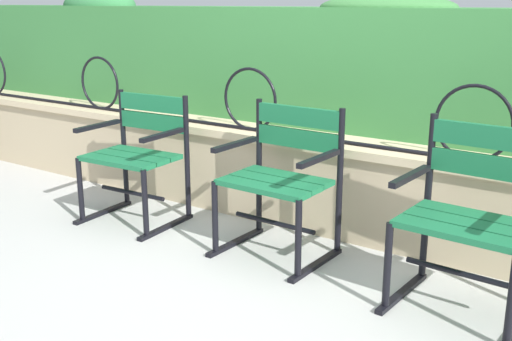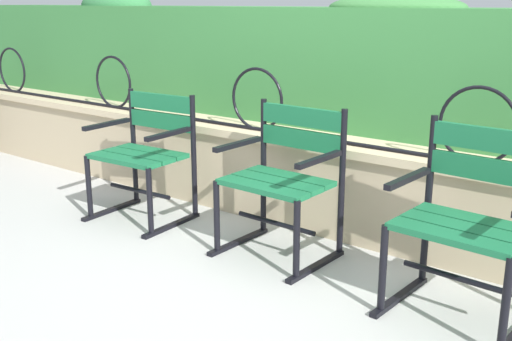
{
  "view_description": "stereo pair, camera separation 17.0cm",
  "coord_description": "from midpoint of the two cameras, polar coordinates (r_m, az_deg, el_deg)",
  "views": [
    {
      "loc": [
        1.8,
        -2.5,
        1.42
      ],
      "look_at": [
        0.0,
        0.1,
        0.55
      ],
      "focal_mm": 43.19,
      "sensor_mm": 36.0,
      "label": 1
    },
    {
      "loc": [
        1.94,
        -2.4,
        1.42
      ],
      "look_at": [
        0.0,
        0.1,
        0.55
      ],
      "focal_mm": 43.19,
      "sensor_mm": 36.0,
      "label": 2
    }
  ],
  "objects": [
    {
      "name": "ground_plane",
      "position": [
        3.4,
        -2.4,
        -9.35
      ],
      "size": [
        60.0,
        60.0,
        0.0
      ],
      "primitive_type": "plane",
      "color": "#ADADA8"
    },
    {
      "name": "stone_wall",
      "position": [
        3.97,
        5.04,
        -1.11
      ],
      "size": [
        8.45,
        0.41,
        0.59
      ],
      "color": "tan",
      "rests_on": "ground"
    },
    {
      "name": "iron_arch_fence",
      "position": [
        4.02,
        -0.54,
        5.9
      ],
      "size": [
        7.89,
        0.02,
        0.42
      ],
      "color": "black",
      "rests_on": "stone_wall"
    },
    {
      "name": "hedge_row",
      "position": [
        4.23,
        7.97,
        9.7
      ],
      "size": [
        8.28,
        0.53,
        0.93
      ],
      "color": "#387A3D",
      "rests_on": "stone_wall"
    },
    {
      "name": "park_chair_left",
      "position": [
        4.15,
        -12.03,
        1.64
      ],
      "size": [
        0.63,
        0.55,
        0.83
      ],
      "color": "#19663D",
      "rests_on": "ground"
    },
    {
      "name": "park_chair_centre",
      "position": [
        3.51,
        1.07,
        -0.46
      ],
      "size": [
        0.62,
        0.54,
        0.86
      ],
      "color": "#19663D",
      "rests_on": "ground"
    },
    {
      "name": "park_chair_right",
      "position": [
        3.0,
        17.83,
        -3.86
      ],
      "size": [
        0.63,
        0.55,
        0.89
      ],
      "color": "#19663D",
      "rests_on": "ground"
    }
  ]
}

